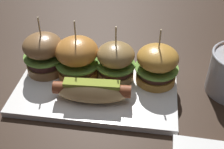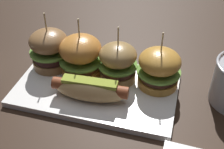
% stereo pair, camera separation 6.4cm
% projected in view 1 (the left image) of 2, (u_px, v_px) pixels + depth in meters
% --- Properties ---
extents(ground_plane, '(3.00, 3.00, 0.00)m').
position_uv_depth(ground_plane, '(96.00, 92.00, 0.68)').
color(ground_plane, black).
extents(platter_main, '(0.36, 0.21, 0.01)m').
position_uv_depth(platter_main, '(96.00, 89.00, 0.67)').
color(platter_main, white).
rests_on(platter_main, ground).
extents(hot_dog, '(0.16, 0.06, 0.05)m').
position_uv_depth(hot_dog, '(92.00, 91.00, 0.62)').
color(hot_dog, tan).
rests_on(hot_dog, platter_main).
extents(slider_far_left, '(0.10, 0.10, 0.14)m').
position_uv_depth(slider_far_left, '(44.00, 53.00, 0.69)').
color(slider_far_left, olive).
rests_on(slider_far_left, platter_main).
extents(slider_center_left, '(0.10, 0.10, 0.14)m').
position_uv_depth(slider_center_left, '(77.00, 58.00, 0.67)').
color(slider_center_left, '#C87D33').
rests_on(slider_center_left, platter_main).
extents(slider_center_right, '(0.09, 0.09, 0.14)m').
position_uv_depth(slider_center_right, '(116.00, 62.00, 0.66)').
color(slider_center_right, olive).
rests_on(slider_center_right, platter_main).
extents(slider_far_right, '(0.10, 0.10, 0.13)m').
position_uv_depth(slider_far_right, '(157.00, 64.00, 0.66)').
color(slider_far_right, '#C38834').
rests_on(slider_far_right, platter_main).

